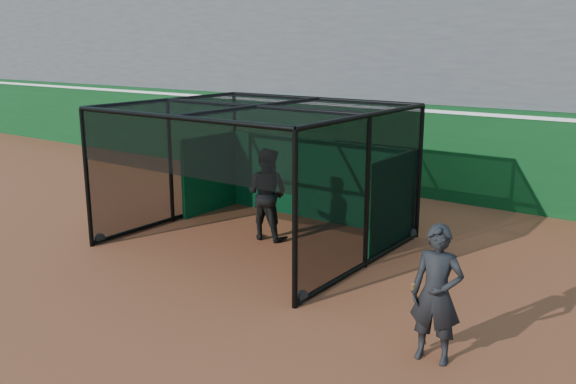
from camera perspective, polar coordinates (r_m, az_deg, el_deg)
The scene contains 6 objects.
ground at distance 10.22m, azimuth -7.31°, elevation -9.71°, with size 120.00×120.00×0.00m, color brown.
outfield_wall at distance 16.82m, azimuth 12.82°, elevation 3.90°, with size 50.00×0.50×2.50m.
grandstand at distance 20.13m, azimuth 17.74°, elevation 14.27°, with size 50.00×7.85×8.95m.
batting_cage at distance 12.52m, azimuth -2.86°, elevation 1.53°, with size 5.21×4.61×2.82m.
batter at distance 12.81m, azimuth -1.98°, elevation -0.18°, with size 0.95×0.74×1.95m, color black.
on_deck_player at distance 8.12m, azimuth 13.72°, elevation -9.29°, with size 0.72×0.52×1.84m.
Camera 1 is at (6.51, -6.77, 4.02)m, focal length 38.00 mm.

